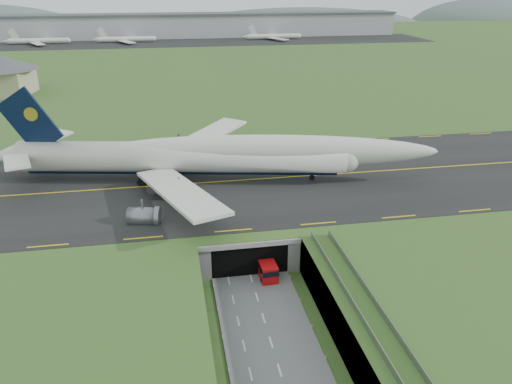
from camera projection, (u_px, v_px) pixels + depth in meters
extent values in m
plane|color=#386126|center=(260.00, 306.00, 70.90)|extent=(900.00, 900.00, 0.00)
cube|color=gray|center=(260.00, 289.00, 69.71)|extent=(800.00, 800.00, 6.00)
cube|color=slate|center=(270.00, 340.00, 64.07)|extent=(12.00, 75.00, 0.20)
cube|color=black|center=(229.00, 181.00, 98.35)|extent=(800.00, 44.00, 0.18)
cube|color=gray|center=(239.00, 214.00, 85.92)|extent=(16.00, 22.00, 1.00)
cube|color=gray|center=(199.00, 231.00, 85.76)|extent=(2.00, 22.00, 6.00)
cube|color=gray|center=(279.00, 224.00, 88.04)|extent=(2.00, 22.00, 6.00)
cube|color=black|center=(244.00, 244.00, 82.58)|extent=(12.00, 12.00, 5.00)
cube|color=#A8A8A3|center=(250.00, 245.00, 75.88)|extent=(17.00, 0.50, 0.80)
cube|color=#A8A8A3|center=(391.00, 353.00, 53.66)|extent=(3.00, 53.00, 0.50)
cube|color=gray|center=(380.00, 349.00, 53.14)|extent=(0.06, 53.00, 1.00)
cube|color=gray|center=(404.00, 346.00, 53.59)|extent=(0.06, 53.00, 1.00)
cylinder|color=#A8A8A3|center=(379.00, 359.00, 57.11)|extent=(0.90, 0.90, 5.60)
cylinder|color=#A8A8A3|center=(344.00, 298.00, 67.96)|extent=(0.90, 0.90, 5.60)
cylinder|color=silver|center=(182.00, 157.00, 97.36)|extent=(63.77, 18.22, 6.01)
sphere|color=silver|center=(346.00, 158.00, 96.87)|extent=(6.91, 6.91, 5.89)
cone|color=silver|center=(6.00, 156.00, 97.89)|extent=(7.55, 6.87, 5.71)
ellipsoid|color=silver|center=(270.00, 151.00, 96.56)|extent=(64.65, 17.94, 6.31)
ellipsoid|color=black|center=(341.00, 154.00, 96.59)|extent=(4.63, 3.39, 2.10)
cylinder|color=black|center=(183.00, 168.00, 98.28)|extent=(59.96, 14.18, 2.52)
cube|color=silver|center=(201.00, 139.00, 111.49)|extent=(23.45, 25.50, 2.53)
cube|color=silver|center=(48.00, 139.00, 103.71)|extent=(9.80, 10.68, 0.96)
cube|color=silver|center=(180.00, 191.00, 83.90)|extent=(15.31, 28.73, 2.53)
cube|color=silver|center=(17.00, 161.00, 90.78)|extent=(7.04, 11.11, 0.96)
cube|color=black|center=(30.00, 121.00, 95.02)|extent=(11.82, 2.86, 13.28)
cylinder|color=gold|center=(32.00, 114.00, 94.46)|extent=(2.70, 1.15, 2.63)
cylinder|color=slate|center=(193.00, 160.00, 107.05)|extent=(5.39, 3.98, 3.10)
cylinder|color=slate|center=(179.00, 146.00, 116.18)|extent=(5.39, 3.98, 3.10)
cylinder|color=slate|center=(180.00, 193.00, 90.67)|extent=(5.39, 3.98, 3.10)
cylinder|color=slate|center=(143.00, 217.00, 81.68)|extent=(5.39, 3.98, 3.10)
cylinder|color=black|center=(312.00, 177.00, 98.61)|extent=(1.10, 0.66, 1.03)
cube|color=black|center=(162.00, 176.00, 99.01)|extent=(6.79, 7.53, 1.31)
cube|color=red|center=(266.00, 266.00, 77.92)|extent=(2.72, 6.71, 2.65)
cube|color=black|center=(266.00, 263.00, 77.71)|extent=(2.78, 6.80, 0.88)
cube|color=black|center=(266.00, 272.00, 78.36)|extent=(2.53, 6.26, 0.44)
cylinder|color=black|center=(262.00, 280.00, 76.12)|extent=(0.34, 0.81, 0.79)
cylinder|color=black|center=(256.00, 265.00, 80.09)|extent=(0.34, 0.81, 0.79)
cylinder|color=black|center=(276.00, 279.00, 76.58)|extent=(0.34, 0.81, 0.79)
cylinder|color=black|center=(270.00, 264.00, 80.54)|extent=(0.34, 0.81, 0.79)
cube|color=tan|center=(4.00, 82.00, 170.21)|extent=(18.53, 18.53, 8.74)
cone|color=#4C4C51|center=(1.00, 63.00, 167.63)|extent=(27.18, 27.18, 4.37)
cube|color=#B2B2B2|center=(178.00, 26.00, 336.98)|extent=(300.00, 22.00, 15.00)
cube|color=#4C4C51|center=(178.00, 14.00, 334.02)|extent=(302.00, 24.00, 1.20)
cube|color=black|center=(181.00, 42.00, 312.74)|extent=(320.00, 50.00, 0.08)
cylinder|color=silver|center=(39.00, 41.00, 302.60)|extent=(34.00, 3.20, 3.20)
cylinder|color=silver|center=(126.00, 39.00, 310.99)|extent=(34.00, 3.20, 3.20)
cylinder|color=silver|center=(274.00, 36.00, 326.32)|extent=(34.00, 3.20, 3.20)
ellipsoid|color=#54655E|center=(300.00, 31.00, 480.98)|extent=(260.00, 91.00, 44.00)
ellipsoid|color=#54655E|center=(488.00, 28.00, 513.48)|extent=(180.00, 63.00, 60.00)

